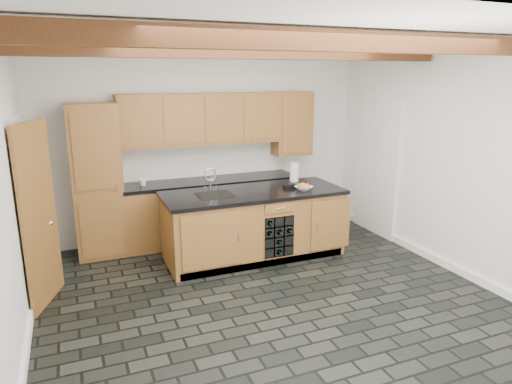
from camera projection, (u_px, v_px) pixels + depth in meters
ground at (272, 300)px, 5.13m from camera, size 5.00×5.00×0.00m
room_shell at (247, 159)px, 5.19m from camera, size 5.01×5.00×5.00m
back_cabinetry at (188, 178)px, 6.75m from camera, size 3.65×0.62×2.20m
island at (254, 224)px, 6.28m from camera, size 2.48×0.96×0.93m
faucet at (214, 192)px, 5.99m from camera, size 0.45×0.40×0.34m
kitchen_scale at (290, 186)px, 6.35m from camera, size 0.21×0.14×0.06m
fruit_bowl at (304, 188)px, 6.22m from camera, size 0.30×0.30×0.06m
fruit_cluster at (304, 186)px, 6.22m from camera, size 0.16×0.17×0.07m
paper_towel at (294, 172)px, 6.71m from camera, size 0.13×0.13×0.27m
mug at (143, 182)px, 6.47m from camera, size 0.14×0.14×0.10m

